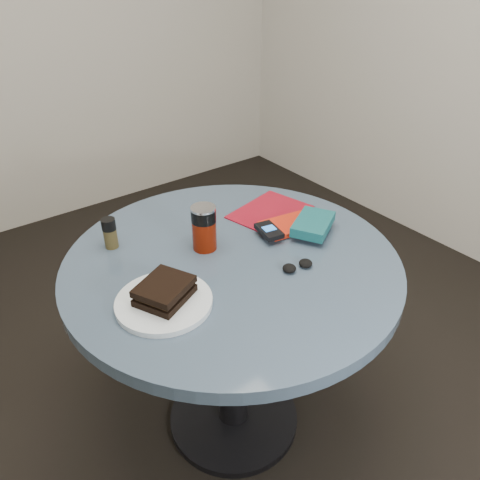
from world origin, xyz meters
TOP-DOWN VIEW (x-y plane):
  - ground at (0.00, 0.00)m, footprint 4.00×4.00m
  - table at (0.00, 0.00)m, footprint 1.00×1.00m
  - plate at (-0.27, -0.07)m, footprint 0.30×0.30m
  - sandwich at (-0.26, -0.06)m, footprint 0.17×0.16m
  - soda_can at (-0.03, 0.09)m, footprint 0.09×0.09m
  - pepper_grinder at (-0.26, 0.27)m, footprint 0.05×0.05m
  - magazine at (0.27, 0.14)m, footprint 0.30×0.25m
  - red_book at (0.25, 0.02)m, footprint 0.19×0.14m
  - novel at (0.29, -0.05)m, footprint 0.19×0.17m
  - mp3_player at (0.16, 0.02)m, footprint 0.07×0.11m
  - headphones at (0.12, -0.16)m, footprint 0.10×0.06m

SIDE VIEW (x-z plane):
  - ground at x=0.00m, z-range 0.00..0.00m
  - table at x=0.00m, z-range 0.21..0.96m
  - magazine at x=0.27m, z-range 0.75..0.75m
  - plate at x=-0.27m, z-range 0.75..0.77m
  - headphones at x=0.12m, z-range 0.75..0.77m
  - red_book at x=0.25m, z-range 0.75..0.77m
  - mp3_player at x=0.16m, z-range 0.77..0.79m
  - novel at x=0.29m, z-range 0.77..0.80m
  - sandwich at x=-0.26m, z-range 0.77..0.81m
  - pepper_grinder at x=-0.26m, z-range 0.75..0.85m
  - soda_can at x=-0.03m, z-range 0.75..0.89m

